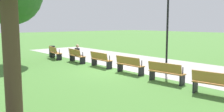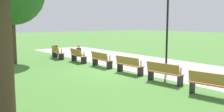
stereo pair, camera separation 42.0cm
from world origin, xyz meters
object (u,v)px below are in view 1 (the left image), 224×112
at_px(bench_3, 129,65).
at_px(lamp_post, 168,17).
at_px(bench_2, 101,59).
at_px(person_seated, 79,53).
at_px(bench_1, 76,55).
at_px(trash_bin, 52,51).
at_px(bench_5, 216,84).
at_px(bench_4, 166,72).
at_px(bench_0, 55,53).

xyz_separation_m(bench_3, lamp_post, (1.21, 1.45, 2.43)).
bearing_deg(bench_2, bench_3, 1.88).
bearing_deg(lamp_post, person_seated, -166.24).
height_order(bench_1, person_seated, person_seated).
height_order(person_seated, trash_bin, person_seated).
distance_m(bench_5, person_seated, 9.64).
distance_m(bench_4, person_seated, 7.22).
height_order(bench_5, lamp_post, lamp_post).
relative_size(bench_5, person_seated, 1.40).
xyz_separation_m(bench_3, bench_4, (2.43, -0.16, 0.00)).
height_order(bench_2, bench_3, same).
bearing_deg(bench_4, bench_5, -13.11).
distance_m(bench_2, trash_bin, 6.29).
bearing_deg(bench_0, bench_2, 14.99).
xyz_separation_m(person_seated, trash_bin, (-3.93, 0.06, -0.22)).
distance_m(bench_2, lamp_post, 4.61).
height_order(person_seated, lamp_post, lamp_post).
bearing_deg(bench_3, lamp_post, 48.24).
distance_m(bench_0, person_seated, 2.52).
bearing_deg(lamp_post, bench_1, -165.18).
xyz_separation_m(bench_1, trash_bin, (-3.86, 0.19, -0.05)).
relative_size(bench_2, person_seated, 1.37).
bearing_deg(trash_bin, bench_0, -19.31).
height_order(bench_2, bench_4, same).
distance_m(bench_1, person_seated, 0.23).
relative_size(bench_4, lamp_post, 0.40).
bearing_deg(person_seated, lamp_post, 19.39).
distance_m(bench_3, person_seated, 4.80).
relative_size(bench_3, bench_5, 0.98).
xyz_separation_m(lamp_post, trash_bin, (-9.93, -1.41, -2.48)).
xyz_separation_m(bench_5, trash_bin, (-13.56, 0.51, -0.05)).
bearing_deg(lamp_post, bench_3, -129.89).
bearing_deg(bench_4, lamp_post, 121.56).
distance_m(bench_1, bench_3, 4.86).
bearing_deg(person_seated, bench_0, -164.03).
height_order(bench_1, bench_4, same).
relative_size(bench_0, bench_1, 1.01).
bearing_deg(trash_bin, bench_4, -0.99).
distance_m(bench_2, bench_5, 7.28).
bearing_deg(bench_5, bench_3, 165.01).
distance_m(bench_3, trash_bin, 8.72).
xyz_separation_m(bench_0, bench_2, (4.84, 0.48, 0.00)).
relative_size(bench_1, lamp_post, 0.40).
bearing_deg(bench_3, bench_4, -5.62).
distance_m(bench_1, bench_5, 9.70).
height_order(bench_0, bench_2, same).
xyz_separation_m(bench_1, bench_5, (9.69, -0.32, 0.00)).
relative_size(bench_3, lamp_post, 0.39).
bearing_deg(bench_2, bench_0, -172.51).
bearing_deg(bench_5, bench_1, 168.75).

